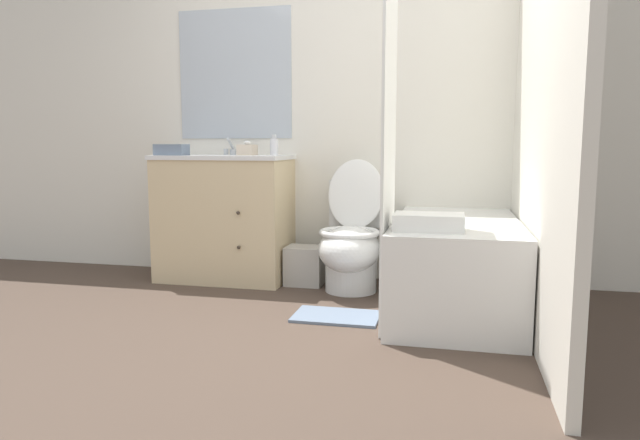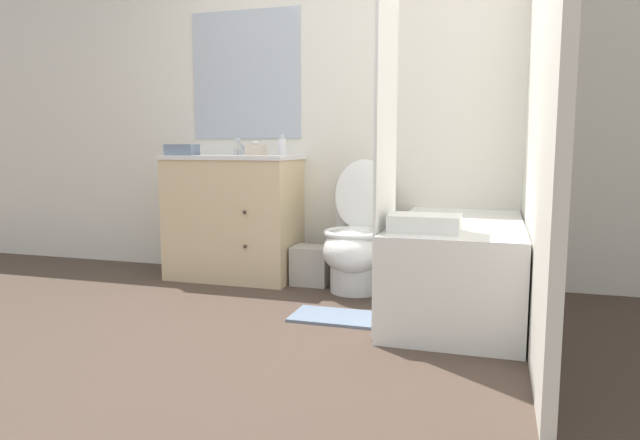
{
  "view_description": "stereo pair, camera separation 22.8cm",
  "coord_description": "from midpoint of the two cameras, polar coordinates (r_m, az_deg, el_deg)",
  "views": [
    {
      "loc": [
        0.83,
        -2.42,
        0.95
      ],
      "look_at": [
        0.09,
        0.72,
        0.53
      ],
      "focal_mm": 32.0,
      "sensor_mm": 36.0,
      "label": 1
    },
    {
      "loc": [
        1.05,
        -2.36,
        0.95
      ],
      "look_at": [
        0.09,
        0.72,
        0.53
      ],
      "focal_mm": 32.0,
      "sensor_mm": 36.0,
      "label": 2
    }
  ],
  "objects": [
    {
      "name": "wall_right",
      "position": [
        3.22,
        18.91,
        12.3
      ],
      "size": [
        0.05,
        2.6,
        2.5
      ],
      "color": "white",
      "rests_on": "ground_plane"
    },
    {
      "name": "wastebasket",
      "position": [
        3.95,
        -3.19,
        -4.58
      ],
      "size": [
        0.25,
        0.22,
        0.27
      ],
      "color": "#B7B2A8",
      "rests_on": "ground_plane"
    },
    {
      "name": "wall_back",
      "position": [
        4.14,
        -0.08,
        11.55
      ],
      "size": [
        8.0,
        0.06,
        2.5
      ],
      "color": "white",
      "rests_on": "ground_plane"
    },
    {
      "name": "ground_plane",
      "position": [
        2.74,
        -7.93,
        -13.01
      ],
      "size": [
        14.0,
        14.0,
        0.0
      ],
      "primitive_type": "plane",
      "color": "#47382D"
    },
    {
      "name": "sink_faucet",
      "position": [
        4.26,
        -10.28,
        6.9
      ],
      "size": [
        0.14,
        0.12,
        0.12
      ],
      "color": "silver",
      "rests_on": "vanity_cabinet"
    },
    {
      "name": "hand_towel_folded",
      "position": [
        4.11,
        -16.18,
        6.76
      ],
      "size": [
        0.21,
        0.13,
        0.08
      ],
      "color": "slate",
      "rests_on": "vanity_cabinet"
    },
    {
      "name": "vanity_cabinet",
      "position": [
        4.14,
        -11.07,
        0.33
      ],
      "size": [
        0.93,
        0.53,
        0.89
      ],
      "color": "beige",
      "rests_on": "ground_plane"
    },
    {
      "name": "soap_dispenser",
      "position": [
        4.01,
        -6.26,
        7.34
      ],
      "size": [
        0.06,
        0.06,
        0.14
      ],
      "color": "silver",
      "rests_on": "vanity_cabinet"
    },
    {
      "name": "tissue_box",
      "position": [
        4.05,
        -8.91,
        6.98
      ],
      "size": [
        0.11,
        0.13,
        0.1
      ],
      "color": "beige",
      "rests_on": "vanity_cabinet"
    },
    {
      "name": "bathtub",
      "position": [
        3.38,
        11.52,
        -4.44
      ],
      "size": [
        0.7,
        1.37,
        0.53
      ],
      "color": "white",
      "rests_on": "ground_plane"
    },
    {
      "name": "bath_towel_folded",
      "position": [
        2.91,
        8.64,
        -0.21
      ],
      "size": [
        0.35,
        0.23,
        0.08
      ],
      "color": "white",
      "rests_on": "bathtub"
    },
    {
      "name": "bath_mat",
      "position": [
        3.23,
        -0.4,
        -9.63
      ],
      "size": [
        0.48,
        0.3,
        0.02
      ],
      "color": "slate",
      "rests_on": "ground_plane"
    },
    {
      "name": "toilet",
      "position": [
        3.76,
        1.46,
        -2.28
      ],
      "size": [
        0.4,
        0.68,
        0.87
      ],
      "color": "white",
      "rests_on": "ground_plane"
    },
    {
      "name": "shower_curtain",
      "position": [
        3.0,
        4.73,
        7.83
      ],
      "size": [
        0.01,
        0.55,
        1.94
      ],
      "color": "white",
      "rests_on": "ground_plane"
    }
  ]
}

